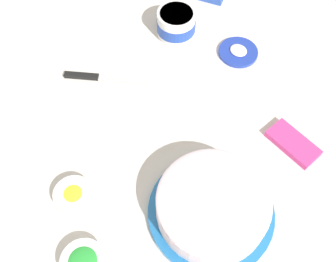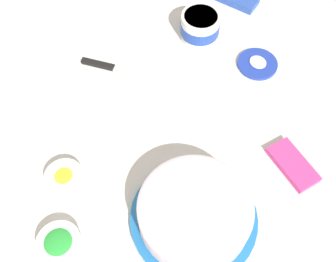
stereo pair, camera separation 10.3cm
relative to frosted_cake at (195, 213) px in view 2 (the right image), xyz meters
name	(u,v)px [view 2 (the right image)]	position (x,y,z in m)	size (l,w,h in m)	color
ground_plane	(156,101)	(-0.33, 0.09, -0.04)	(1.54, 1.54, 0.00)	silver
frosted_cake	(195,213)	(0.00, 0.00, 0.00)	(0.29, 0.29, 0.09)	#1E6BB2
frosting_tub	(200,26)	(-0.47, 0.32, 0.00)	(0.11, 0.11, 0.08)	white
frosting_tub_lid	(257,64)	(-0.29, 0.40, -0.04)	(0.11, 0.11, 0.02)	#233DAD
spreading_knife	(114,68)	(-0.49, 0.04, -0.04)	(0.19, 0.17, 0.01)	silver
sprinkle_bowl_yellow	(65,178)	(-0.24, -0.21, -0.03)	(0.09, 0.09, 0.03)	white
sprinkle_bowl_green	(59,244)	(-0.10, -0.28, -0.03)	(0.10, 0.10, 0.04)	white
candy_box_upper	(293,165)	(0.01, 0.28, -0.04)	(0.13, 0.06, 0.02)	#E53D8E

